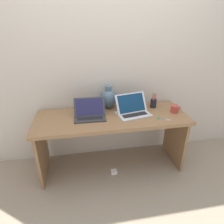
% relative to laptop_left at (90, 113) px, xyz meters
% --- Properties ---
extents(ground_plane, '(6.00, 6.00, 0.00)m').
position_rel_laptop_left_xyz_m(ground_plane, '(0.24, -0.02, -0.76)').
color(ground_plane, gray).
extents(back_wall, '(4.40, 0.04, 2.40)m').
position_rel_laptop_left_xyz_m(back_wall, '(0.24, 0.32, 0.44)').
color(back_wall, beige).
rests_on(back_wall, ground).
extents(desk, '(1.69, 0.60, 0.70)m').
position_rel_laptop_left_xyz_m(desk, '(0.24, -0.02, -0.19)').
color(desk, olive).
rests_on(desk, ground).
extents(laptop_left, '(0.34, 0.24, 0.20)m').
position_rel_laptop_left_xyz_m(laptop_left, '(0.00, 0.00, 0.00)').
color(laptop_left, '#333338').
rests_on(laptop_left, desk).
extents(laptop_right, '(0.40, 0.32, 0.22)m').
position_rel_laptop_left_xyz_m(laptop_right, '(0.48, 0.00, 0.00)').
color(laptop_right, silver).
rests_on(laptop_right, desk).
extents(green_vase, '(0.20, 0.20, 0.27)m').
position_rel_laptop_left_xyz_m(green_vase, '(0.24, 0.22, 0.06)').
color(green_vase, slate).
rests_on(green_vase, desk).
extents(coffee_mug, '(0.12, 0.09, 0.08)m').
position_rel_laptop_left_xyz_m(coffee_mug, '(0.97, -0.04, -0.01)').
color(coffee_mug, '#B23D33').
rests_on(coffee_mug, desk).
extents(pen_cup, '(0.07, 0.07, 0.19)m').
position_rel_laptop_left_xyz_m(pen_cup, '(0.78, 0.14, 0.00)').
color(pen_cup, black).
rests_on(pen_cup, desk).
extents(scissors, '(0.14, 0.11, 0.01)m').
position_rel_laptop_left_xyz_m(scissors, '(0.76, -0.17, -0.05)').
color(scissors, '#B7B7BC').
rests_on(scissors, desk).
extents(power_brick, '(0.07, 0.07, 0.03)m').
position_rel_laptop_left_xyz_m(power_brick, '(0.24, -0.15, -0.74)').
color(power_brick, white).
rests_on(power_brick, ground).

